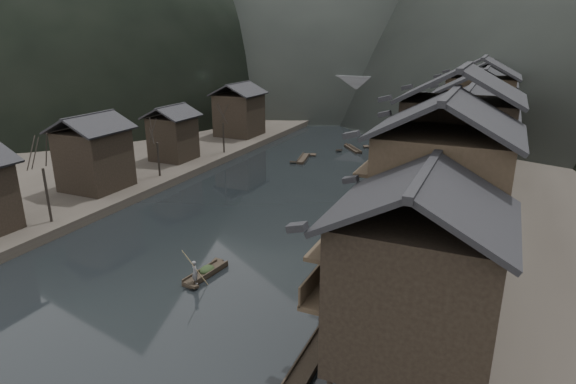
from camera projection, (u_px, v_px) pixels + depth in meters
The scene contains 12 objects.
water at pixel (202, 268), 37.57m from camera, with size 300.00×300.00×0.00m, color black.
left_bank at pixel (163, 132), 85.61m from camera, with size 40.00×200.00×1.20m, color #2D2823.
stilt_houses at pixel (470, 130), 44.67m from camera, with size 9.00×67.60×15.73m.
left_houses at pixel (153, 130), 61.16m from camera, with size 8.10×53.20×8.73m.
bare_trees at pixel (101, 151), 48.89m from camera, with size 3.63×43.60×7.27m.
moored_sampans at pixel (409, 206), 50.50m from camera, with size 3.00×62.23×0.47m.
midriver_boats at pixel (329, 153), 72.47m from camera, with size 7.86×14.49×0.45m.
stone_bridge at pixel (399, 96), 98.24m from camera, with size 40.00×6.00×9.00m.
hero_sampan at pixel (206, 273), 36.41m from camera, with size 1.47×4.73×0.43m.
cargo_heap at pixel (207, 265), 36.43m from camera, with size 1.03×1.35×0.62m, color black.
boatman at pixel (195, 269), 34.57m from camera, with size 0.66×0.43×1.80m, color #59595C.
bamboo_pole at pixel (195, 236), 33.66m from camera, with size 0.06×0.06×3.93m, color #8C7A51.
Camera 1 is at (19.98, -28.02, 17.56)m, focal length 30.00 mm.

